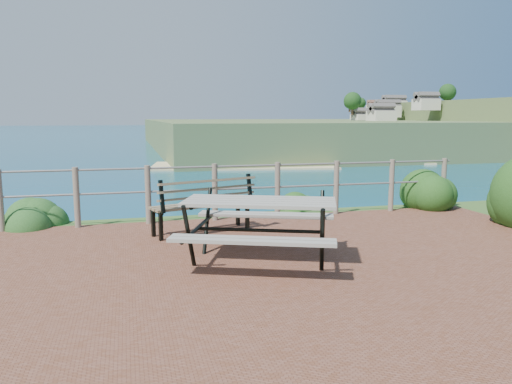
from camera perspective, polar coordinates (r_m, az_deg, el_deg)
ground at (r=5.72m, az=1.25°, el=-10.12°), size 10.00×7.00×0.12m
ocean at (r=205.22m, az=-14.34°, el=7.88°), size 1200.00×1200.00×0.00m
safety_railing at (r=8.78m, az=-4.72°, el=0.33°), size 9.40×0.10×1.00m
distant_bay at (r=271.41m, az=25.63°, el=7.11°), size 290.00×232.36×24.00m
picnic_table at (r=6.25m, az=0.40°, el=-3.69°), size 2.02×1.53×0.79m
park_bench at (r=7.86m, az=-6.24°, el=-0.47°), size 1.66×0.88×0.91m
shrub_right_edge at (r=10.86m, az=19.38°, el=-1.59°), size 1.01×1.01×1.44m
shrub_lip_west at (r=9.29m, az=-23.40°, el=-3.49°), size 0.88×0.88×0.66m
shrub_lip_east at (r=10.24m, az=5.62°, el=-1.74°), size 0.73×0.73×0.45m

